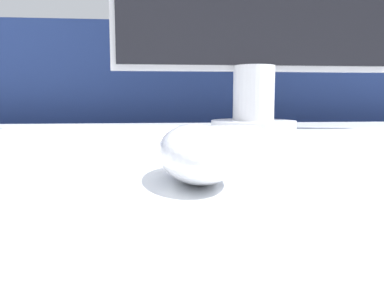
# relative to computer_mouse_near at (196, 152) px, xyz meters

# --- Properties ---
(partition_panel) EXTENTS (5.00, 0.03, 1.03)m
(partition_panel) POSITION_rel_computer_mouse_near_xyz_m (-0.05, 0.86, -0.24)
(partition_panel) COLOR navy
(partition_panel) RESTS_ON ground_plane
(computer_mouse_near) EXTENTS (0.07, 0.13, 0.05)m
(computer_mouse_near) POSITION_rel_computer_mouse_near_xyz_m (0.00, 0.00, 0.00)
(computer_mouse_near) COLOR white
(computer_mouse_near) RESTS_ON desk
(keyboard) EXTENTS (0.40, 0.16, 0.02)m
(keyboard) POSITION_rel_computer_mouse_near_xyz_m (-0.06, 0.24, -0.01)
(keyboard) COLOR silver
(keyboard) RESTS_ON desk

